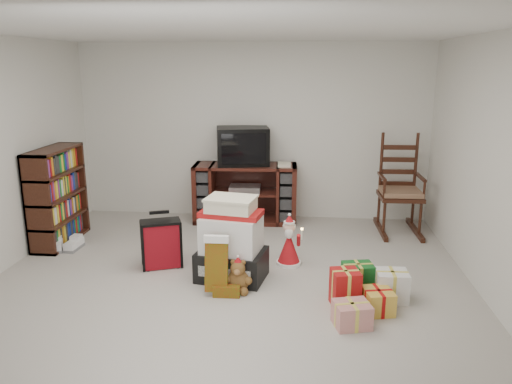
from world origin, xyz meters
TOP-DOWN VIEW (x-y plane):
  - room at (0.00, 0.00)m, footprint 5.01×5.01m
  - tv_stand at (-0.08, 2.21)m, footprint 1.46×0.57m
  - bookshelf at (-2.31, 1.12)m, footprint 0.33×0.98m
  - rocking_chair at (2.03, 2.01)m, footprint 0.57×0.92m
  - gift_pile at (0.01, 0.23)m, footprint 0.76×0.61m
  - red_suitcase at (-0.80, 0.46)m, footprint 0.46×0.35m
  - stocking at (-0.08, -0.16)m, footprint 0.29×0.13m
  - teddy_bear at (0.12, -0.07)m, footprint 0.22×0.20m
  - santa_figurine at (0.60, 0.67)m, footprint 0.29×0.27m
  - mrs_claus_figurine at (-0.34, 0.79)m, footprint 0.27×0.25m
  - sneaker_pair at (-2.13, 0.87)m, footprint 0.39×0.34m
  - gift_cluster at (1.32, -0.27)m, footprint 0.81×0.91m
  - crt_television at (-0.11, 2.24)m, footprint 0.79×0.64m

SIDE VIEW (x-z plane):
  - sneaker_pair at x=-2.13m, z-range 0.00..0.11m
  - gift_cluster at x=1.32m, z-range 0.00..0.28m
  - teddy_bear at x=0.12m, z-range -0.02..0.31m
  - mrs_claus_figurine at x=-0.34m, z-range -0.06..0.49m
  - santa_figurine at x=0.60m, z-range -0.07..0.52m
  - red_suitcase at x=-0.80m, z-range -0.04..0.59m
  - stocking at x=-0.08m, z-range 0.00..0.61m
  - gift_pile at x=0.01m, z-range -0.05..0.81m
  - tv_stand at x=-0.08m, z-range 0.00..0.83m
  - rocking_chair at x=2.03m, z-range -0.22..1.15m
  - bookshelf at x=-2.31m, z-range -0.02..1.18m
  - crt_television at x=-0.11m, z-range 0.83..1.35m
  - room at x=0.00m, z-range -0.01..2.51m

